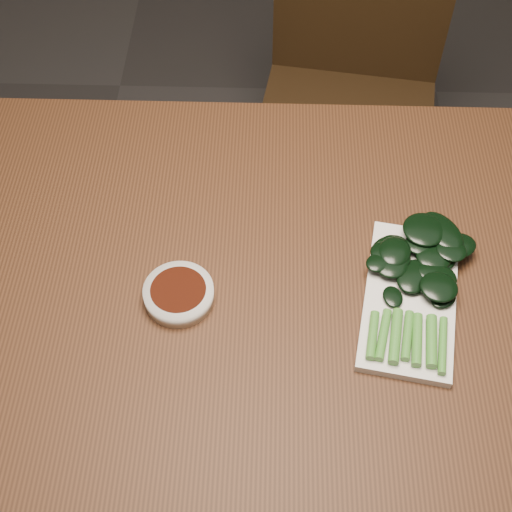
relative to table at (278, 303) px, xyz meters
The scene contains 6 objects.
ground 0.68m from the table, ahead, with size 6.00×6.00×0.00m, color #2C2A2A.
table is the anchor object (origin of this frame).
chair_far 0.80m from the table, 77.04° to the left, with size 0.48×0.48×0.89m.
sauce_bowl 0.18m from the table, 163.77° to the right, with size 0.11×0.11×0.03m.
serving_plate 0.21m from the table, 10.93° to the right, with size 0.18×0.29×0.01m.
gai_lan 0.23m from the table, ahead, with size 0.19×0.29×0.03m.
Camera 1 is at (-0.02, -0.63, 1.65)m, focal length 50.00 mm.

